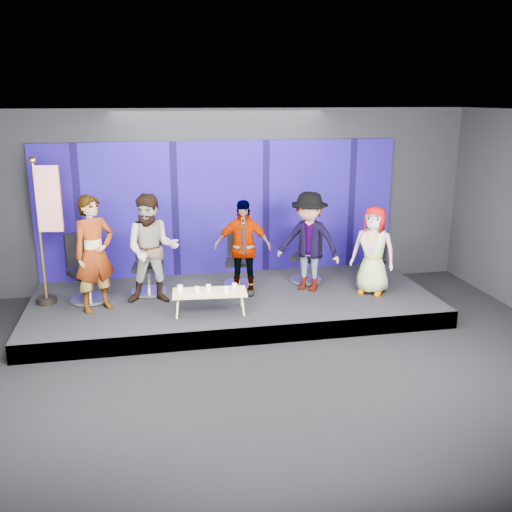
{
  "coord_description": "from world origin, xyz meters",
  "views": [
    {
      "loc": [
        -1.47,
        -6.95,
        3.69
      ],
      "look_at": [
        0.39,
        2.4,
        1.03
      ],
      "focal_mm": 40.0,
      "sensor_mm": 36.0,
      "label": 1
    }
  ],
  "objects_px": {
    "mug_c": "(208,287)",
    "coffee_table": "(210,293)",
    "chair_c": "(239,267)",
    "mug_d": "(226,290)",
    "panelist_b": "(152,249)",
    "mug_b": "(197,290)",
    "panelist_d": "(309,242)",
    "chair_e": "(372,268)",
    "panelist_c": "(243,247)",
    "mug_e": "(235,286)",
    "chair_d": "(307,262)",
    "panelist_a": "(94,254)",
    "panelist_e": "(373,250)",
    "mug_a": "(180,288)",
    "chair_a": "(87,279)",
    "flag_stand": "(47,228)",
    "chair_b": "(149,272)"
  },
  "relations": [
    {
      "from": "chair_d",
      "to": "flag_stand",
      "type": "distance_m",
      "value": 4.69
    },
    {
      "from": "panelist_e",
      "to": "panelist_a",
      "type": "bearing_deg",
      "value": -144.17
    },
    {
      "from": "panelist_b",
      "to": "chair_e",
      "type": "bearing_deg",
      "value": 9.09
    },
    {
      "from": "mug_c",
      "to": "chair_a",
      "type": "bearing_deg",
      "value": 155.23
    },
    {
      "from": "panelist_c",
      "to": "chair_d",
      "type": "distance_m",
      "value": 1.49
    },
    {
      "from": "panelist_e",
      "to": "mug_c",
      "type": "bearing_deg",
      "value": -136.26
    },
    {
      "from": "chair_d",
      "to": "mug_e",
      "type": "relative_size",
      "value": 11.93
    },
    {
      "from": "panelist_a",
      "to": "mug_d",
      "type": "xyz_separation_m",
      "value": [
        2.05,
        -0.62,
        -0.54
      ]
    },
    {
      "from": "panelist_c",
      "to": "mug_e",
      "type": "xyz_separation_m",
      "value": [
        -0.27,
        -0.79,
        -0.44
      ]
    },
    {
      "from": "panelist_b",
      "to": "mug_c",
      "type": "bearing_deg",
      "value": -29.63
    },
    {
      "from": "panelist_d",
      "to": "mug_d",
      "type": "distance_m",
      "value": 1.95
    },
    {
      "from": "chair_e",
      "to": "mug_a",
      "type": "height_order",
      "value": "chair_e"
    },
    {
      "from": "mug_b",
      "to": "flag_stand",
      "type": "bearing_deg",
      "value": 157.57
    },
    {
      "from": "panelist_b",
      "to": "coffee_table",
      "type": "bearing_deg",
      "value": -32.15
    },
    {
      "from": "panelist_c",
      "to": "panelist_d",
      "type": "bearing_deg",
      "value": 11.3
    },
    {
      "from": "mug_c",
      "to": "chair_e",
      "type": "bearing_deg",
      "value": 14.33
    },
    {
      "from": "chair_d",
      "to": "mug_c",
      "type": "bearing_deg",
      "value": -113.47
    },
    {
      "from": "chair_b",
      "to": "mug_c",
      "type": "height_order",
      "value": "chair_b"
    },
    {
      "from": "mug_c",
      "to": "mug_b",
      "type": "bearing_deg",
      "value": -156.67
    },
    {
      "from": "coffee_table",
      "to": "mug_a",
      "type": "relative_size",
      "value": 11.38
    },
    {
      "from": "chair_c",
      "to": "chair_d",
      "type": "bearing_deg",
      "value": 10.73
    },
    {
      "from": "mug_b",
      "to": "flag_stand",
      "type": "xyz_separation_m",
      "value": [
        -2.36,
        0.97,
        0.9
      ]
    },
    {
      "from": "panelist_e",
      "to": "mug_b",
      "type": "height_order",
      "value": "panelist_e"
    },
    {
      "from": "mug_b",
      "to": "coffee_table",
      "type": "bearing_deg",
      "value": 4.47
    },
    {
      "from": "panelist_c",
      "to": "mug_e",
      "type": "bearing_deg",
      "value": -97.18
    },
    {
      "from": "chair_c",
      "to": "mug_d",
      "type": "xyz_separation_m",
      "value": [
        -0.45,
        -1.46,
        0.07
      ]
    },
    {
      "from": "panelist_a",
      "to": "mug_b",
      "type": "bearing_deg",
      "value": -50.59
    },
    {
      "from": "panelist_a",
      "to": "panelist_b",
      "type": "xyz_separation_m",
      "value": [
        0.92,
        0.18,
        -0.02
      ]
    },
    {
      "from": "chair_b",
      "to": "panelist_c",
      "type": "distance_m",
      "value": 1.75
    },
    {
      "from": "mug_e",
      "to": "mug_b",
      "type": "bearing_deg",
      "value": -173.36
    },
    {
      "from": "panelist_b",
      "to": "mug_b",
      "type": "distance_m",
      "value": 1.11
    },
    {
      "from": "panelist_d",
      "to": "mug_a",
      "type": "relative_size",
      "value": 16.65
    },
    {
      "from": "coffee_table",
      "to": "mug_c",
      "type": "relative_size",
      "value": 13.06
    },
    {
      "from": "panelist_d",
      "to": "chair_e",
      "type": "height_order",
      "value": "panelist_d"
    },
    {
      "from": "panelist_e",
      "to": "mug_d",
      "type": "height_order",
      "value": "panelist_e"
    },
    {
      "from": "chair_d",
      "to": "panelist_e",
      "type": "distance_m",
      "value": 1.37
    },
    {
      "from": "chair_a",
      "to": "flag_stand",
      "type": "bearing_deg",
      "value": 150.87
    },
    {
      "from": "panelist_a",
      "to": "panelist_b",
      "type": "bearing_deg",
      "value": -20.8
    },
    {
      "from": "panelist_d",
      "to": "panelist_e",
      "type": "xyz_separation_m",
      "value": [
        1.06,
        -0.41,
        -0.11
      ]
    },
    {
      "from": "mug_e",
      "to": "panelist_d",
      "type": "bearing_deg",
      "value": 27.67
    },
    {
      "from": "panelist_a",
      "to": "mug_a",
      "type": "relative_size",
      "value": 17.72
    },
    {
      "from": "mug_c",
      "to": "coffee_table",
      "type": "bearing_deg",
      "value": -81.85
    },
    {
      "from": "chair_a",
      "to": "panelist_e",
      "type": "height_order",
      "value": "panelist_e"
    },
    {
      "from": "chair_b",
      "to": "panelist_c",
      "type": "relative_size",
      "value": 0.68
    },
    {
      "from": "mug_e",
      "to": "mug_c",
      "type": "bearing_deg",
      "value": 178.43
    },
    {
      "from": "chair_c",
      "to": "mug_e",
      "type": "xyz_separation_m",
      "value": [
        -0.29,
        -1.29,
        0.07
      ]
    },
    {
      "from": "chair_c",
      "to": "panelist_c",
      "type": "bearing_deg",
      "value": -79.31
    },
    {
      "from": "chair_c",
      "to": "mug_b",
      "type": "relative_size",
      "value": 10.66
    },
    {
      "from": "panelist_b",
      "to": "panelist_c",
      "type": "xyz_separation_m",
      "value": [
        1.56,
        0.14,
        -0.08
      ]
    },
    {
      "from": "panelist_b",
      "to": "mug_d",
      "type": "height_order",
      "value": "panelist_b"
    }
  ]
}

